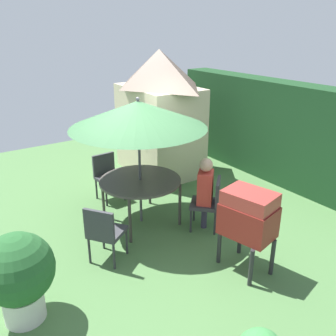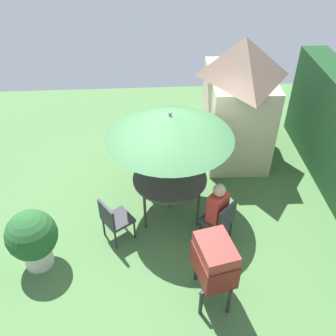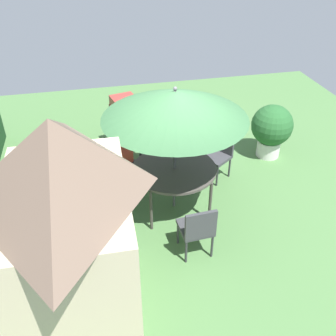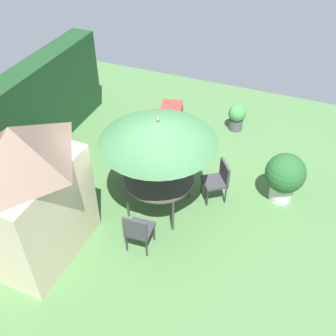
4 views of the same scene
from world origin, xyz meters
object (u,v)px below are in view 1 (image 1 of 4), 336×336
Objects in this scene: chair_far_side at (107,174)px; potted_plant_by_shed at (18,273)px; patio_table at (140,183)px; bbq_grill at (248,216)px; person_in_red at (205,186)px; patio_umbrella at (138,114)px; chair_near_shed at (210,200)px; garden_shed at (160,112)px; chair_toward_hedge at (104,231)px.

potted_plant_by_shed is at bearing -43.53° from chair_far_side.
patio_table is 1.24× the size of potted_plant_by_shed.
bbq_grill is (1.99, 0.52, 0.10)m from patio_table.
patio_umbrella is at bearing -136.06° from person_in_red.
chair_near_shed is at bearing 164.88° from bbq_grill.
garden_shed is 3.07× the size of chair_near_shed.
chair_near_shed is 2.22m from chair_far_side.
garden_shed is at bearing 111.26° from chair_far_side.
chair_near_shed and chair_far_side have the same top height.
garden_shed is at bearing 163.80° from chair_near_shed.
chair_toward_hedge is (0.73, -1.03, -1.40)m from patio_umbrella.
person_in_red reaches higher than chair_far_side.
bbq_grill is at bearing 50.99° from chair_toward_hedge.
patio_table is at bearing 117.35° from potted_plant_by_shed.
patio_umbrella is 2.90m from potted_plant_by_shed.
chair_toward_hedge is (-1.26, -1.56, -0.33)m from bbq_grill.
chair_toward_hedge is at bearing -27.06° from chair_far_side.
patio_umbrella is 2.47× the size of chair_far_side.
garden_shed is 1.99× the size of patio_table.
potted_plant_by_shed is at bearing -105.66° from bbq_grill.
bbq_grill is (3.81, -1.08, -0.56)m from garden_shed.
patio_umbrella is at bearing 3.28° from chair_far_side.
chair_near_shed is at bearing 23.86° from chair_far_side.
garden_shed is at bearing 162.25° from person_in_red.
chair_far_side is at bearing -68.74° from garden_shed.
garden_shed is 3.77m from chair_toward_hedge.
person_in_red is (0.80, 0.77, 0.04)m from patio_table.
bbq_grill is 1.21m from chair_near_shed.
patio_umbrella is 1.77× the size of person_in_red.
potted_plant_by_shed is at bearing -62.65° from patio_umbrella.
bbq_grill is 2.95m from potted_plant_by_shed.
garden_shed is 5.00m from potted_plant_by_shed.
patio_umbrella is 1.84m from chair_near_shed.
patio_table is at bearing -41.49° from garden_shed.
patio_table is at bearing -136.06° from person_in_red.
garden_shed is at bearing 133.93° from chair_toward_hedge.
potted_plant_by_shed is at bearing -83.93° from chair_near_shed.
bbq_grill is 1.33× the size of chair_toward_hedge.
bbq_grill reaches higher than chair_far_side.
chair_far_side is (0.65, -1.67, -0.89)m from garden_shed.
chair_near_shed is 0.71× the size of person_in_red.
bbq_grill is 1.33× the size of chair_near_shed.
patio_umbrella is at bearing -165.23° from bbq_grill.
bbq_grill is at bearing 14.77° from patio_table.
person_in_red reaches higher than bbq_grill.
chair_toward_hedge is 1.36m from potted_plant_by_shed.
person_in_red reaches higher than patio_table.
chair_near_shed is (-1.13, 0.30, -0.33)m from bbq_grill.
chair_toward_hedge is 1.82m from person_in_red.
chair_toward_hedge is (2.54, -2.64, -0.89)m from garden_shed.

